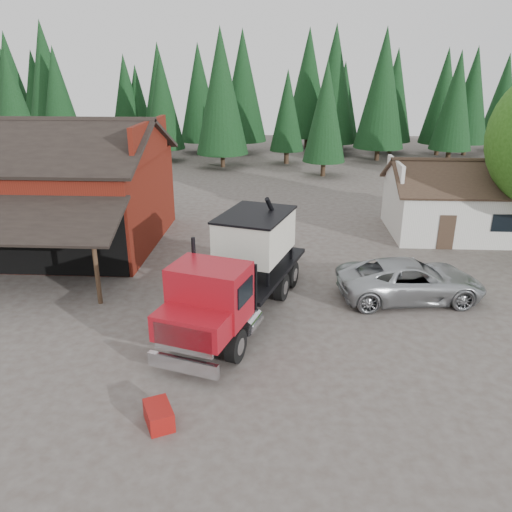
{
  "coord_description": "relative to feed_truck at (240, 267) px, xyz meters",
  "views": [
    {
      "loc": [
        2.33,
        -17.19,
        9.71
      ],
      "look_at": [
        1.15,
        3.56,
        1.8
      ],
      "focal_mm": 35.0,
      "sensor_mm": 36.0,
      "label": 1
    }
  ],
  "objects": [
    {
      "name": "feed_truck",
      "position": [
        0.0,
        0.0,
        0.0
      ],
      "size": [
        5.5,
        10.39,
        4.54
      ],
      "rotation": [
        0.0,
        0.0,
        -0.3
      ],
      "color": "black",
      "rests_on": "ground"
    },
    {
      "name": "near_pine_d",
      "position": [
        -4.64,
        32.61,
        5.27
      ],
      "size": [
        5.28,
        5.28,
        13.4
      ],
      "color": "#382619",
      "rests_on": "ground"
    },
    {
      "name": "near_pine_b",
      "position": [
        5.36,
        28.61,
        3.77
      ],
      "size": [
        3.96,
        3.96,
        10.4
      ],
      "color": "#382619",
      "rests_on": "ground"
    },
    {
      "name": "ground",
      "position": [
        -0.64,
        -1.39,
        -2.12
      ],
      "size": [
        120.0,
        120.0,
        0.0
      ],
      "primitive_type": "plane",
      "color": "#4A413A",
      "rests_on": "ground"
    },
    {
      "name": "farmhouse",
      "position": [
        12.36,
        11.6,
        -0.45
      ],
      "size": [
        8.6,
        6.42,
        4.65
      ],
      "color": "silver",
      "rests_on": "ground"
    },
    {
      "name": "conifer_backdrop",
      "position": [
        -0.64,
        40.61,
        -2.12
      ],
      "size": [
        76.0,
        16.0,
        16.0
      ],
      "primitive_type": null,
      "color": "black",
      "rests_on": "ground"
    },
    {
      "name": "silver_car",
      "position": [
        7.36,
        1.95,
        -1.23
      ],
      "size": [
        6.7,
        3.71,
        1.77
      ],
      "primitive_type": "imported",
      "rotation": [
        0.0,
        0.0,
        1.69
      ],
      "color": "#A9ADB1",
      "rests_on": "ground"
    },
    {
      "name": "equip_box",
      "position": [
        -1.78,
        -6.96,
        -1.82
      ],
      "size": [
        1.12,
        1.3,
        0.6
      ],
      "primitive_type": "cube",
      "rotation": [
        0.0,
        0.0,
        0.46
      ],
      "color": "maroon",
      "rests_on": "ground"
    },
    {
      "name": "near_pine_a",
      "position": [
        -22.64,
        26.61,
        4.27
      ],
      "size": [
        4.4,
        4.4,
        11.4
      ],
      "color": "#382619",
      "rests_on": "ground"
    },
    {
      "name": "red_barn",
      "position": [
        -11.64,
        8.51,
        0.57
      ],
      "size": [
        12.8,
        13.63,
        7.18
      ],
      "color": "#621910",
      "rests_on": "ground"
    }
  ]
}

